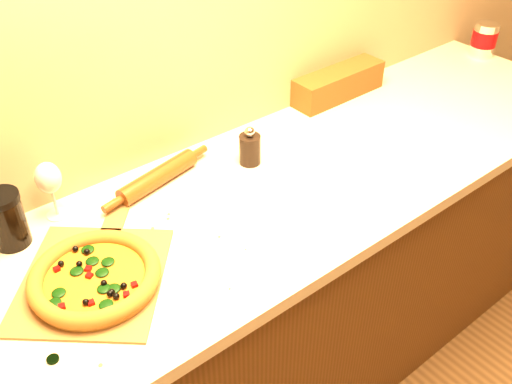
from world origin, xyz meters
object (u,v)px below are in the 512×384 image
(pizza, at_px, (95,277))
(coffee_canister, at_px, (484,39))
(dark_jar, at_px, (6,219))
(pizza_peel, at_px, (95,275))
(wine_glass, at_px, (49,179))
(pepper_grinder, at_px, (250,148))
(rolling_pin, at_px, (158,177))

(pizza, relative_size, coffee_canister, 2.22)
(coffee_canister, height_order, dark_jar, dark_jar)
(pizza, height_order, dark_jar, dark_jar)
(pizza_peel, xyz_separation_m, pizza, (-0.01, -0.03, 0.02))
(pizza_peel, xyz_separation_m, wine_glass, (0.02, 0.27, 0.11))
(pepper_grinder, relative_size, wine_glass, 0.74)
(wine_glass, bearing_deg, coffee_canister, -3.17)
(pizza_peel, distance_m, rolling_pin, 0.38)
(wine_glass, height_order, dark_jar, wine_glass)
(coffee_canister, bearing_deg, pepper_grinder, -178.87)
(pepper_grinder, height_order, wine_glass, wine_glass)
(pepper_grinder, relative_size, coffee_canister, 0.90)
(wine_glass, bearing_deg, pizza, -96.51)
(pizza_peel, bearing_deg, pizza, -65.86)
(wine_glass, relative_size, dark_jar, 1.11)
(pizza_peel, height_order, rolling_pin, rolling_pin)
(pizza, xyz_separation_m, pepper_grinder, (0.59, 0.18, 0.02))
(coffee_canister, distance_m, wine_glass, 1.77)
(rolling_pin, xyz_separation_m, wine_glass, (-0.28, 0.05, 0.09))
(pepper_grinder, distance_m, wine_glass, 0.57)
(pizza, distance_m, coffee_canister, 1.82)
(pizza, xyz_separation_m, coffee_canister, (1.81, 0.20, 0.04))
(pepper_grinder, bearing_deg, rolling_pin, 164.65)
(pizza, distance_m, dark_jar, 0.28)
(pizza_peel, distance_m, coffee_canister, 1.81)
(rolling_pin, bearing_deg, coffee_canister, -1.94)
(rolling_pin, bearing_deg, dark_jar, 178.11)
(pizza, xyz_separation_m, dark_jar, (-0.10, 0.26, 0.05))
(coffee_canister, xyz_separation_m, dark_jar, (-1.90, 0.06, 0.01))
(pizza_peel, relative_size, pizza, 1.61)
(pizza_peel, bearing_deg, dark_jar, 155.48)
(pepper_grinder, relative_size, dark_jar, 0.82)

